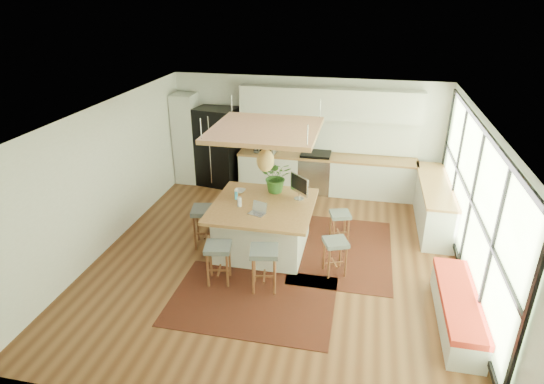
% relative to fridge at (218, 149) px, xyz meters
% --- Properties ---
extents(floor, '(7.00, 7.00, 0.00)m').
position_rel_fridge_xyz_m(floor, '(2.14, -3.17, -0.93)').
color(floor, '#502B16').
rests_on(floor, ground).
extents(ceiling, '(7.00, 7.00, 0.00)m').
position_rel_fridge_xyz_m(ceiling, '(2.14, -3.17, 1.78)').
color(ceiling, white).
rests_on(ceiling, ground).
extents(wall_back, '(6.50, 0.00, 6.50)m').
position_rel_fridge_xyz_m(wall_back, '(2.14, 0.33, 0.42)').
color(wall_back, silver).
rests_on(wall_back, ground).
extents(wall_front, '(6.50, 0.00, 6.50)m').
position_rel_fridge_xyz_m(wall_front, '(2.14, -6.67, 0.42)').
color(wall_front, silver).
rests_on(wall_front, ground).
extents(wall_left, '(0.00, 7.00, 7.00)m').
position_rel_fridge_xyz_m(wall_left, '(-1.11, -3.17, 0.42)').
color(wall_left, silver).
rests_on(wall_left, ground).
extents(wall_right, '(0.00, 7.00, 7.00)m').
position_rel_fridge_xyz_m(wall_right, '(5.39, -3.17, 0.42)').
color(wall_right, silver).
rests_on(wall_right, ground).
extents(window_wall, '(0.10, 6.20, 2.60)m').
position_rel_fridge_xyz_m(window_wall, '(5.36, -3.17, 0.47)').
color(window_wall, black).
rests_on(window_wall, wall_right).
extents(pantry, '(0.55, 0.60, 2.25)m').
position_rel_fridge_xyz_m(pantry, '(-0.81, 0.01, 0.20)').
color(pantry, beige).
rests_on(pantry, floor).
extents(back_counter_base, '(4.20, 0.60, 0.88)m').
position_rel_fridge_xyz_m(back_counter_base, '(2.69, 0.01, -0.49)').
color(back_counter_base, beige).
rests_on(back_counter_base, floor).
extents(back_counter_top, '(4.24, 0.64, 0.05)m').
position_rel_fridge_xyz_m(back_counter_top, '(2.69, 0.01, -0.03)').
color(back_counter_top, brown).
rests_on(back_counter_top, back_counter_base).
extents(backsplash, '(4.20, 0.02, 0.80)m').
position_rel_fridge_xyz_m(backsplash, '(2.69, 0.31, 0.43)').
color(backsplash, white).
rests_on(backsplash, wall_back).
extents(upper_cabinets, '(4.20, 0.34, 0.70)m').
position_rel_fridge_xyz_m(upper_cabinets, '(2.69, 0.15, 1.22)').
color(upper_cabinets, beige).
rests_on(upper_cabinets, wall_back).
extents(range, '(0.76, 0.62, 1.00)m').
position_rel_fridge_xyz_m(range, '(2.44, 0.01, -0.43)').
color(range, '#A5A5AA').
rests_on(range, floor).
extents(right_counter_base, '(0.60, 2.50, 0.88)m').
position_rel_fridge_xyz_m(right_counter_base, '(5.07, -1.17, -0.49)').
color(right_counter_base, beige).
rests_on(right_counter_base, floor).
extents(right_counter_top, '(0.64, 2.54, 0.05)m').
position_rel_fridge_xyz_m(right_counter_top, '(5.07, -1.17, -0.03)').
color(right_counter_top, brown).
rests_on(right_counter_top, right_counter_base).
extents(window_bench, '(0.52, 2.00, 0.50)m').
position_rel_fridge_xyz_m(window_bench, '(5.09, -4.37, -0.68)').
color(window_bench, beige).
rests_on(window_bench, floor).
extents(ceiling_panel, '(1.86, 1.86, 0.80)m').
position_rel_fridge_xyz_m(ceiling_panel, '(1.84, -2.77, 1.12)').
color(ceiling_panel, brown).
rests_on(ceiling_panel, ceiling).
extents(rug_near, '(2.60, 1.80, 0.01)m').
position_rel_fridge_xyz_m(rug_near, '(2.00, -4.49, -0.92)').
color(rug_near, black).
rests_on(rug_near, floor).
extents(rug_right, '(1.80, 2.60, 0.01)m').
position_rel_fridge_xyz_m(rug_right, '(3.32, -2.66, -0.92)').
color(rug_right, black).
rests_on(rug_right, floor).
extents(fridge, '(1.09, 0.92, 1.95)m').
position_rel_fridge_xyz_m(fridge, '(0.00, 0.00, 0.00)').
color(fridge, black).
rests_on(fridge, floor).
extents(island, '(1.85, 1.85, 0.93)m').
position_rel_fridge_xyz_m(island, '(1.81, -2.88, -0.46)').
color(island, brown).
rests_on(island, floor).
extents(stool_near_left, '(0.49, 0.49, 0.72)m').
position_rel_fridge_xyz_m(stool_near_left, '(1.33, -4.10, -0.57)').
color(stool_near_left, '#4A5152').
rests_on(stool_near_left, floor).
extents(stool_near_right, '(0.52, 0.52, 0.76)m').
position_rel_fridge_xyz_m(stool_near_right, '(2.12, -4.12, -0.57)').
color(stool_near_right, '#4A5152').
rests_on(stool_near_right, floor).
extents(stool_right_front, '(0.50, 0.50, 0.66)m').
position_rel_fridge_xyz_m(stool_right_front, '(3.21, -3.44, -0.57)').
color(stool_right_front, '#4A5152').
rests_on(stool_right_front, floor).
extents(stool_right_back, '(0.47, 0.47, 0.63)m').
position_rel_fridge_xyz_m(stool_right_back, '(3.21, -2.33, -0.57)').
color(stool_right_back, '#4A5152').
rests_on(stool_right_back, floor).
extents(stool_left_side, '(0.56, 0.56, 0.79)m').
position_rel_fridge_xyz_m(stool_left_side, '(0.71, -3.00, -0.57)').
color(stool_left_side, '#4A5152').
rests_on(stool_left_side, floor).
extents(laptop, '(0.37, 0.38, 0.21)m').
position_rel_fridge_xyz_m(laptop, '(1.79, -3.28, 0.12)').
color(laptop, '#A5A5AA').
rests_on(laptop, island).
extents(monitor, '(0.50, 0.50, 0.48)m').
position_rel_fridge_xyz_m(monitor, '(2.42, -2.51, 0.26)').
color(monitor, '#A5A5AA').
rests_on(monitor, island).
extents(microwave, '(0.56, 0.37, 0.35)m').
position_rel_fridge_xyz_m(microwave, '(1.23, -0.03, 0.18)').
color(microwave, '#A5A5AA').
rests_on(microwave, back_counter_top).
extents(island_plant, '(0.70, 0.75, 0.49)m').
position_rel_fridge_xyz_m(island_plant, '(1.94, -2.26, 0.25)').
color(island_plant, '#1E4C19').
rests_on(island_plant, island).
extents(island_bowl, '(0.21, 0.21, 0.05)m').
position_rel_fridge_xyz_m(island_bowl, '(1.25, -2.44, 0.03)').
color(island_bowl, white).
rests_on(island_bowl, island).
extents(island_bottle_0, '(0.07, 0.07, 0.19)m').
position_rel_fridge_xyz_m(island_bottle_0, '(1.26, -2.78, 0.10)').
color(island_bottle_0, '#37A5DE').
rests_on(island_bottle_0, island).
extents(island_bottle_1, '(0.07, 0.07, 0.19)m').
position_rel_fridge_xyz_m(island_bottle_1, '(1.41, -3.03, 0.10)').
color(island_bottle_1, silver).
rests_on(island_bottle_1, island).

